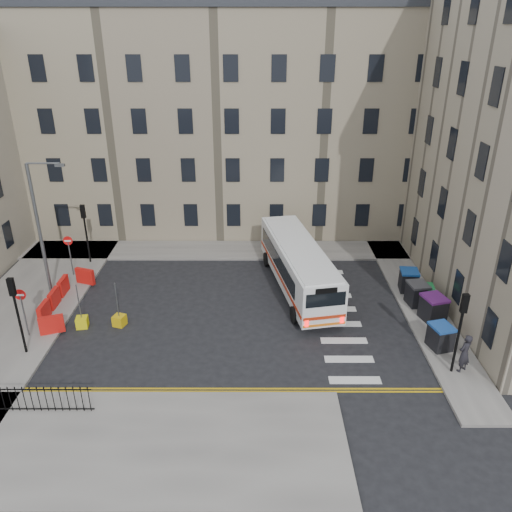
{
  "coord_description": "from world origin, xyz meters",
  "views": [
    {
      "loc": [
        -0.54,
        -24.53,
        14.81
      ],
      "look_at": [
        -0.58,
        1.23,
        3.0
      ],
      "focal_mm": 35.0,
      "sensor_mm": 36.0,
      "label": 1
    }
  ],
  "objects_px": {
    "wheelie_bin_b": "(433,308)",
    "bollard_yellow": "(82,322)",
    "wheelie_bin_c": "(425,295)",
    "pedestrian": "(465,353)",
    "wheelie_bin_e": "(408,280)",
    "wheelie_bin_a": "(440,336)",
    "bollard_chevron": "(119,320)",
    "streetlamp": "(39,229)",
    "wheelie_bin_d": "(417,294)",
    "bus": "(298,264)"
  },
  "relations": [
    {
      "from": "wheelie_bin_e",
      "to": "bollard_chevron",
      "type": "distance_m",
      "value": 17.16
    },
    {
      "from": "wheelie_bin_b",
      "to": "wheelie_bin_e",
      "type": "height_order",
      "value": "wheelie_bin_b"
    },
    {
      "from": "wheelie_bin_a",
      "to": "bollard_yellow",
      "type": "relative_size",
      "value": 2.28
    },
    {
      "from": "wheelie_bin_c",
      "to": "wheelie_bin_e",
      "type": "bearing_deg",
      "value": 113.07
    },
    {
      "from": "bus",
      "to": "pedestrian",
      "type": "xyz_separation_m",
      "value": [
        7.09,
        -8.35,
        -0.54
      ]
    },
    {
      "from": "wheelie_bin_e",
      "to": "bollard_chevron",
      "type": "bearing_deg",
      "value": -160.82
    },
    {
      "from": "bollard_chevron",
      "to": "wheelie_bin_e",
      "type": "bearing_deg",
      "value": 12.71
    },
    {
      "from": "streetlamp",
      "to": "wheelie_bin_e",
      "type": "bearing_deg",
      "value": 1.18
    },
    {
      "from": "bus",
      "to": "wheelie_bin_c",
      "type": "bearing_deg",
      "value": -27.52
    },
    {
      "from": "wheelie_bin_e",
      "to": "bollard_yellow",
      "type": "height_order",
      "value": "wheelie_bin_e"
    },
    {
      "from": "wheelie_bin_a",
      "to": "wheelie_bin_e",
      "type": "relative_size",
      "value": 1.03
    },
    {
      "from": "wheelie_bin_a",
      "to": "wheelie_bin_c",
      "type": "height_order",
      "value": "wheelie_bin_a"
    },
    {
      "from": "bollard_chevron",
      "to": "wheelie_bin_b",
      "type": "bearing_deg",
      "value": 1.28
    },
    {
      "from": "streetlamp",
      "to": "bollard_yellow",
      "type": "xyz_separation_m",
      "value": [
        3.0,
        -3.51,
        -4.04
      ]
    },
    {
      "from": "bus",
      "to": "wheelie_bin_d",
      "type": "xyz_separation_m",
      "value": [
        6.75,
        -2.14,
        -0.84
      ]
    },
    {
      "from": "wheelie_bin_a",
      "to": "wheelie_bin_b",
      "type": "xyz_separation_m",
      "value": [
        0.47,
        2.64,
        0.08
      ]
    },
    {
      "from": "wheelie_bin_e",
      "to": "bus",
      "type": "bearing_deg",
      "value": -177.31
    },
    {
      "from": "streetlamp",
      "to": "wheelie_bin_d",
      "type": "distance_m",
      "value": 22.05
    },
    {
      "from": "bus",
      "to": "wheelie_bin_a",
      "type": "bearing_deg",
      "value": -55.15
    },
    {
      "from": "wheelie_bin_e",
      "to": "wheelie_bin_b",
      "type": "bearing_deg",
      "value": -76.75
    },
    {
      "from": "streetlamp",
      "to": "wheelie_bin_d",
      "type": "relative_size",
      "value": 5.99
    },
    {
      "from": "streetlamp",
      "to": "wheelie_bin_e",
      "type": "distance_m",
      "value": 22.0
    },
    {
      "from": "streetlamp",
      "to": "wheelie_bin_b",
      "type": "xyz_separation_m",
      "value": [
        22.11,
        -2.94,
        -3.47
      ]
    },
    {
      "from": "wheelie_bin_a",
      "to": "wheelie_bin_c",
      "type": "distance_m",
      "value": 4.37
    },
    {
      "from": "bollard_chevron",
      "to": "bollard_yellow",
      "type": "bearing_deg",
      "value": -174.8
    },
    {
      "from": "bus",
      "to": "bollard_chevron",
      "type": "distance_m",
      "value": 10.95
    },
    {
      "from": "wheelie_bin_c",
      "to": "wheelie_bin_b",
      "type": "bearing_deg",
      "value": -84.69
    },
    {
      "from": "wheelie_bin_d",
      "to": "wheelie_bin_e",
      "type": "height_order",
      "value": "wheelie_bin_d"
    },
    {
      "from": "wheelie_bin_d",
      "to": "bollard_yellow",
      "type": "distance_m",
      "value": 18.88
    },
    {
      "from": "pedestrian",
      "to": "bollard_chevron",
      "type": "height_order",
      "value": "pedestrian"
    },
    {
      "from": "wheelie_bin_a",
      "to": "pedestrian",
      "type": "bearing_deg",
      "value": -92.08
    },
    {
      "from": "wheelie_bin_b",
      "to": "bollard_yellow",
      "type": "height_order",
      "value": "wheelie_bin_b"
    },
    {
      "from": "wheelie_bin_a",
      "to": "wheelie_bin_d",
      "type": "bearing_deg",
      "value": 73.6
    },
    {
      "from": "wheelie_bin_a",
      "to": "streetlamp",
      "type": "bearing_deg",
      "value": 150.41
    },
    {
      "from": "wheelie_bin_b",
      "to": "wheelie_bin_e",
      "type": "bearing_deg",
      "value": 80.94
    },
    {
      "from": "wheelie_bin_c",
      "to": "pedestrian",
      "type": "distance_m",
      "value": 6.22
    },
    {
      "from": "wheelie_bin_b",
      "to": "wheelie_bin_c",
      "type": "relative_size",
      "value": 1.32
    },
    {
      "from": "wheelie_bin_b",
      "to": "bollard_yellow",
      "type": "relative_size",
      "value": 2.59
    },
    {
      "from": "pedestrian",
      "to": "bollard_yellow",
      "type": "xyz_separation_m",
      "value": [
        -19.07,
        3.95,
        -0.83
      ]
    },
    {
      "from": "wheelie_bin_e",
      "to": "pedestrian",
      "type": "xyz_separation_m",
      "value": [
        0.36,
        -7.91,
        0.31
      ]
    },
    {
      "from": "streetlamp",
      "to": "bollard_yellow",
      "type": "relative_size",
      "value": 13.57
    },
    {
      "from": "wheelie_bin_d",
      "to": "wheelie_bin_e",
      "type": "distance_m",
      "value": 1.7
    },
    {
      "from": "wheelie_bin_b",
      "to": "bollard_yellow",
      "type": "distance_m",
      "value": 19.13
    },
    {
      "from": "bus",
      "to": "bollard_chevron",
      "type": "relative_size",
      "value": 18.15
    },
    {
      "from": "wheelie_bin_c",
      "to": "pedestrian",
      "type": "relative_size",
      "value": 0.6
    },
    {
      "from": "bus",
      "to": "bollard_chevron",
      "type": "bearing_deg",
      "value": -168.08
    },
    {
      "from": "pedestrian",
      "to": "bus",
      "type": "bearing_deg",
      "value": -84.02
    },
    {
      "from": "wheelie_bin_a",
      "to": "bollard_yellow",
      "type": "xyz_separation_m",
      "value": [
        -18.64,
        2.08,
        -0.49
      ]
    },
    {
      "from": "wheelie_bin_e",
      "to": "pedestrian",
      "type": "height_order",
      "value": "pedestrian"
    },
    {
      "from": "bus",
      "to": "wheelie_bin_e",
      "type": "relative_size",
      "value": 8.21
    }
  ]
}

